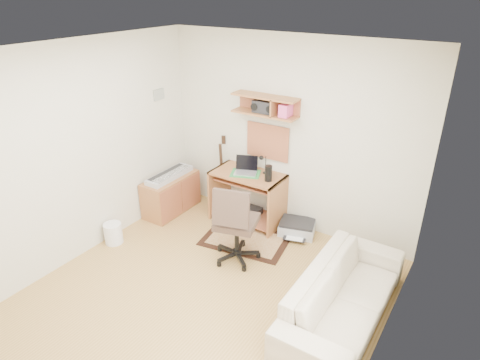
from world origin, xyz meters
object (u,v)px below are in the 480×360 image
Objects in this scene: desk at (248,198)px; printer at (297,228)px; cabinet at (171,194)px; task_chair at (237,222)px; sofa at (345,288)px.

desk reaches higher than printer.
cabinet is at bearing 176.97° from printer.
printer is at bearing 13.11° from cabinet.
cabinet is (-1.12, -0.36, -0.10)m from desk.
cabinet reaches higher than printer.
task_chair is at bearing -128.56° from printer.
sofa is (1.46, -0.26, -0.15)m from task_chair.
task_chair is 1.49m from sofa.
desk is at bearing 169.63° from printer.
task_chair reaches higher than sofa.
task_chair is at bearing -66.28° from desk.
desk is 2.15m from sofa.
cabinet is 1.94m from printer.
cabinet is 1.90× the size of printer.
desk is 2.11× the size of printer.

